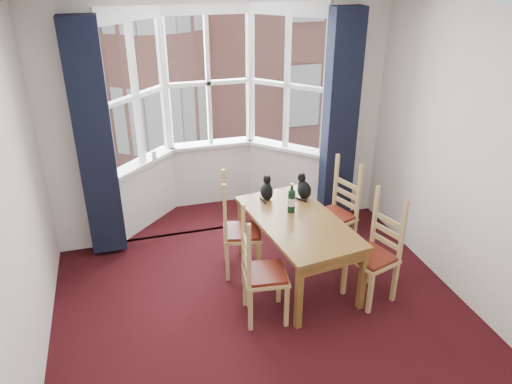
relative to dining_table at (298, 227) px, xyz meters
name	(u,v)px	position (x,y,z in m)	size (l,w,h in m)	color
floor	(280,348)	(-0.50, -0.96, -0.64)	(4.50, 4.50, 0.00)	black
ceiling	(289,21)	(-0.50, -0.96, 2.16)	(4.50, 4.50, 0.00)	white
wall_left	(3,249)	(-2.50, -0.96, 0.76)	(4.50, 4.50, 0.00)	silver
wall_right	(501,181)	(1.50, -0.96, 0.76)	(4.50, 4.50, 0.00)	silver
wall_back_pier_left	(72,135)	(-2.15, 1.29, 0.76)	(0.70, 0.12, 2.80)	silver
wall_back_pier_right	(351,110)	(1.15, 1.29, 0.76)	(0.70, 0.12, 2.80)	silver
bay_window	(213,109)	(-0.50, 1.80, 0.76)	(2.76, 0.94, 2.80)	white
curtain_left	(95,143)	(-1.92, 1.11, 0.71)	(0.38, 0.22, 2.60)	black
curtain_right	(340,120)	(0.92, 1.11, 0.71)	(0.38, 0.22, 2.60)	black
dining_table	(298,227)	(0.00, 0.00, 0.00)	(0.99, 1.58, 0.72)	brown
chair_left_near	(256,276)	(-0.59, -0.48, -0.17)	(0.45, 0.46, 0.92)	tan
chair_left_far	(234,233)	(-0.60, 0.33, -0.17)	(0.47, 0.49, 0.92)	tan
chair_right_near	(378,255)	(0.68, -0.48, -0.17)	(0.51, 0.52, 0.92)	tan
chair_right_far	(339,215)	(0.65, 0.39, -0.17)	(0.52, 0.53, 0.92)	tan
cat_left	(267,190)	(-0.17, 0.55, 0.18)	(0.19, 0.22, 0.27)	black
cat_right	(304,189)	(0.23, 0.46, 0.19)	(0.18, 0.23, 0.29)	black
wine_bottle	(291,200)	(-0.01, 0.19, 0.22)	(0.08, 0.08, 0.32)	black
candle_tall	(154,155)	(-1.28, 1.64, 0.29)	(0.06, 0.06, 0.12)	white
street	(133,92)	(-0.50, 31.29, -6.64)	(80.00, 80.00, 0.00)	#333335
tenement_building	(142,3)	(-0.50, 13.05, 0.96)	(18.40, 7.80, 15.20)	#A96557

